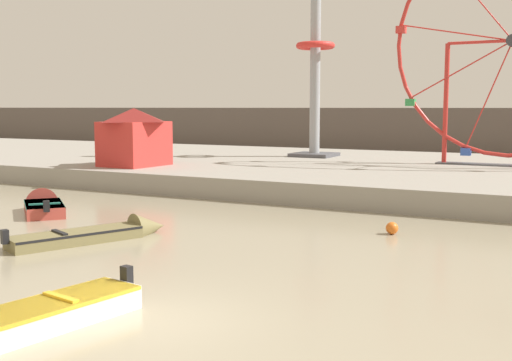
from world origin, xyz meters
The scene contains 8 objects.
ground_plane centered at (0.00, 0.00, 0.00)m, with size 240.00×240.00×0.00m, color gray.
quay_promenade centered at (0.00, 27.10, 0.54)m, with size 110.00×23.02×1.07m, color gray.
distant_town_skyline centered at (0.00, 49.90, 2.20)m, with size 140.00×3.00×4.40m, color #564C47.
motorboat_faded_red centered at (-12.61, 9.23, 0.26)m, with size 3.90×3.63×1.40m.
motorboat_olive_wood centered at (-6.44, 6.02, 0.22)m, with size 3.22×5.53×1.11m.
drop_tower_steel_tower centered at (-8.84, 30.42, 7.59)m, with size 2.80×2.80×14.74m.
carnival_booth_red_striped centered at (-15.42, 19.04, 2.81)m, with size 3.33×4.00×3.35m.
mooring_buoy_orange centered at (1.99, 11.40, 0.22)m, with size 0.44×0.44×0.44m, color orange.
Camera 1 is at (8.00, -10.39, 4.47)m, focal length 44.64 mm.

